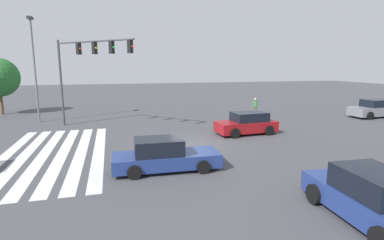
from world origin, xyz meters
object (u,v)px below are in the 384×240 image
at_px(car_3, 374,109).
at_px(traffic_signal_mast, 85,60).
at_px(pedestrian, 255,106).
at_px(car_4, 164,156).
at_px(street_light_pole_a, 34,61).
at_px(car_1, 247,124).
at_px(car_5, 371,199).

bearing_deg(car_3, traffic_signal_mast, -5.19).
height_order(car_3, pedestrian, pedestrian).
bearing_deg(car_3, car_4, 21.13).
relative_size(traffic_signal_mast, street_light_pole_a, 0.78).
bearing_deg(car_4, pedestrian, 51.15).
bearing_deg(traffic_signal_mast, pedestrian, 54.04).
relative_size(pedestrian, street_light_pole_a, 0.20).
distance_m(car_3, street_light_pole_a, 30.23).
relative_size(traffic_signal_mast, car_1, 1.54).
bearing_deg(pedestrian, car_1, 13.89).
distance_m(traffic_signal_mast, car_3, 25.57).
xyz_separation_m(car_3, street_light_pole_a, (-5.48, -29.42, 4.31)).
xyz_separation_m(traffic_signal_mast, car_5, (16.73, 9.17, -4.34)).
distance_m(car_1, car_5, 12.12).
distance_m(car_5, street_light_pole_a, 25.07).
relative_size(car_4, car_5, 1.05).
distance_m(car_3, pedestrian, 10.86).
xyz_separation_m(car_4, car_5, (6.25, 5.26, 0.09)).
bearing_deg(car_5, traffic_signal_mast, 31.91).
relative_size(traffic_signal_mast, car_3, 1.52).
xyz_separation_m(car_5, street_light_pole_a, (-20.73, -13.42, 4.35)).
height_order(traffic_signal_mast, car_1, traffic_signal_mast).
bearing_deg(traffic_signal_mast, street_light_pole_a, -178.18).
relative_size(car_3, car_5, 0.94).
distance_m(car_1, pedestrian, 8.28).
height_order(car_1, car_4, car_1).
distance_m(car_4, pedestrian, 17.00).
xyz_separation_m(car_1, street_light_pole_a, (-8.71, -15.03, 4.37)).
bearing_deg(car_4, street_light_pole_a, 121.36).
bearing_deg(pedestrian, car_4, 3.93).
height_order(car_1, street_light_pole_a, street_light_pole_a).
xyz_separation_m(car_5, pedestrian, (-19.12, 5.85, 0.19)).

